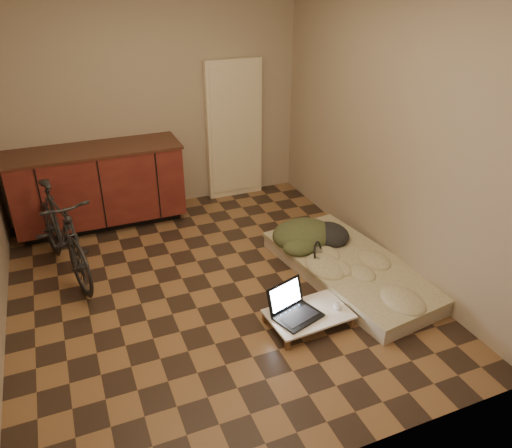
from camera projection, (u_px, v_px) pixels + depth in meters
name	position (u px, v px, depth m)	size (l,w,h in m)	color
room_shell	(205.00, 154.00, 4.02)	(3.50, 4.00, 2.60)	brown
cabinets	(99.00, 186.00, 5.55)	(1.84, 0.62, 0.91)	black
appliance_panel	(234.00, 130.00, 6.14)	(0.70, 0.10, 1.70)	#F5E7C1
bicycle	(61.00, 229.00, 4.62)	(0.44, 1.50, 0.97)	black
futon	(352.00, 269.00, 4.76)	(1.12, 1.94, 0.16)	#BCAE96
clothing_pile	(311.00, 227.00, 5.05)	(0.68, 0.57, 0.27)	#3A4327
headphones	(318.00, 252.00, 4.73)	(0.24, 0.22, 0.16)	black
lap_desk	(309.00, 314.00, 4.11)	(0.70, 0.48, 0.11)	brown
laptop	(294.00, 309.00, 4.06)	(0.45, 0.42, 0.25)	black
mouse	(337.00, 306.00, 4.15)	(0.06, 0.11, 0.04)	silver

